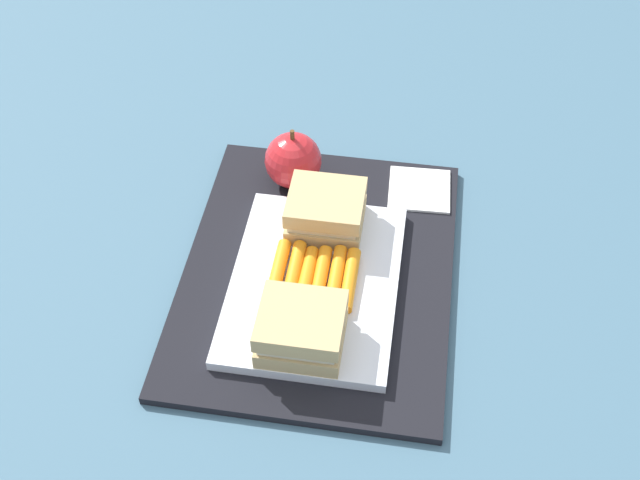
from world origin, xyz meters
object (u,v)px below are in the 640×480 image
at_px(food_tray, 314,284).
at_px(carrot_sticks_bundle, 314,275).
at_px(sandwich_half_right, 326,211).
at_px(sandwich_half_left, 301,329).
at_px(apple, 293,160).
at_px(paper_napkin, 419,189).

height_order(food_tray, carrot_sticks_bundle, carrot_sticks_bundle).
bearing_deg(carrot_sticks_bundle, sandwich_half_right, -0.20).
bearing_deg(sandwich_half_left, apple, 11.91).
distance_m(food_tray, carrot_sticks_bundle, 0.01).
relative_size(sandwich_half_left, apple, 1.05).
xyz_separation_m(food_tray, sandwich_half_right, (0.08, 0.00, 0.03)).
relative_size(sandwich_half_left, carrot_sticks_bundle, 0.91).
distance_m(sandwich_half_left, paper_napkin, 0.26).
bearing_deg(paper_napkin, apple, 92.74).
relative_size(carrot_sticks_bundle, apple, 1.16).
height_order(sandwich_half_left, paper_napkin, sandwich_half_left).
relative_size(apple, paper_napkin, 1.09).
bearing_deg(apple, paper_napkin, -87.26).
height_order(sandwich_half_left, carrot_sticks_bundle, sandwich_half_left).
bearing_deg(sandwich_half_right, food_tray, 180.00).
bearing_deg(carrot_sticks_bundle, food_tray, -140.50).
distance_m(carrot_sticks_bundle, paper_napkin, 0.19).
height_order(apple, paper_napkin, apple).
relative_size(food_tray, sandwich_half_right, 2.88).
bearing_deg(apple, carrot_sticks_bundle, -162.40).
height_order(sandwich_half_right, paper_napkin, sandwich_half_right).
height_order(carrot_sticks_bundle, paper_napkin, carrot_sticks_bundle).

